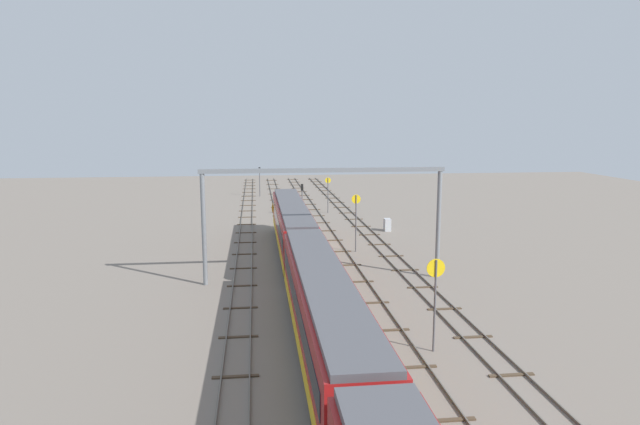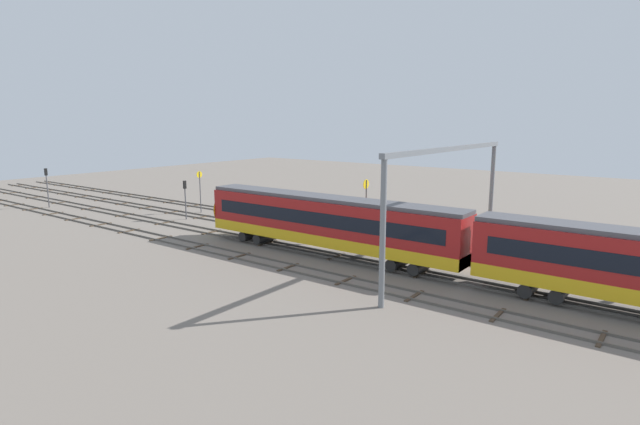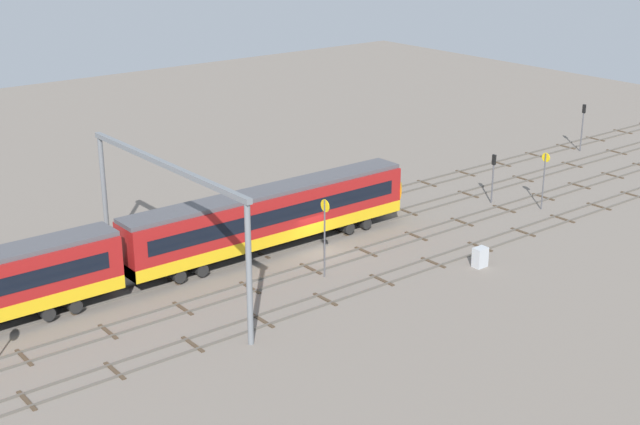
# 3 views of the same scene
# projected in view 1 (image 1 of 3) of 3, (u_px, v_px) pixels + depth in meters

# --- Properties ---
(ground_plane) EXTENTS (153.66, 153.66, 0.00)m
(ground_plane) POSITION_uv_depth(u_px,v_px,m) (313.00, 247.00, 57.62)
(ground_plane) COLOR slate
(track_near_foreground) EXTENTS (137.66, 2.40, 0.16)m
(track_near_foreground) POSITION_uv_depth(u_px,v_px,m) (379.00, 244.00, 58.42)
(track_near_foreground) COLOR #59544C
(track_near_foreground) RESTS_ON ground
(track_second_near) EXTENTS (137.66, 2.40, 0.16)m
(track_second_near) POSITION_uv_depth(u_px,v_px,m) (335.00, 245.00, 57.88)
(track_second_near) COLOR #59544C
(track_second_near) RESTS_ON ground
(track_with_train) EXTENTS (137.66, 2.40, 0.16)m
(track_with_train) POSITION_uv_depth(u_px,v_px,m) (291.00, 246.00, 57.34)
(track_with_train) COLOR #59544C
(track_with_train) RESTS_ON ground
(track_second_far) EXTENTS (137.66, 2.40, 0.16)m
(track_second_far) POSITION_uv_depth(u_px,v_px,m) (245.00, 248.00, 56.80)
(track_second_far) COLOR #59544C
(track_second_far) RESTS_ON ground
(train) EXTENTS (75.20, 3.24, 4.80)m
(train) POSITION_uv_depth(u_px,v_px,m) (322.00, 310.00, 30.44)
(train) COLOR maroon
(train) RESTS_ON ground
(overhead_gantry) EXTENTS (0.40, 19.63, 9.24)m
(overhead_gantry) POSITION_uv_depth(u_px,v_px,m) (324.00, 197.00, 44.20)
(overhead_gantry) COLOR slate
(overhead_gantry) RESTS_ON ground
(speed_sign_near_foreground) EXTENTS (0.14, 0.80, 5.03)m
(speed_sign_near_foreground) POSITION_uv_depth(u_px,v_px,m) (328.00, 191.00, 78.20)
(speed_sign_near_foreground) COLOR #4C4C51
(speed_sign_near_foreground) RESTS_ON ground
(speed_sign_mid_trackside) EXTENTS (0.14, 0.90, 5.74)m
(speed_sign_mid_trackside) POSITION_uv_depth(u_px,v_px,m) (356.00, 215.00, 54.84)
(speed_sign_mid_trackside) COLOR #4C4C51
(speed_sign_mid_trackside) RESTS_ON ground
(speed_sign_far_trackside) EXTENTS (0.14, 1.05, 5.39)m
(speed_sign_far_trackside) POSITION_uv_depth(u_px,v_px,m) (435.00, 290.00, 30.91)
(speed_sign_far_trackside) COLOR #4C4C51
(speed_sign_far_trackside) RESTS_ON ground
(signal_light_trackside_approach) EXTENTS (0.31, 0.32, 5.04)m
(signal_light_trackside_approach) POSITION_uv_depth(u_px,v_px,m) (260.00, 178.00, 95.20)
(signal_light_trackside_approach) COLOR #4C4C51
(signal_light_trackside_approach) RESTS_ON ground
(signal_light_trackside_departure) EXTENTS (0.31, 0.32, 4.40)m
(signal_light_trackside_departure) POSITION_uv_depth(u_px,v_px,m) (302.00, 195.00, 75.80)
(signal_light_trackside_departure) COLOR #4C4C51
(signal_light_trackside_departure) RESTS_ON ground
(relay_cabinet) EXTENTS (1.04, 0.74, 1.48)m
(relay_cabinet) POSITION_uv_depth(u_px,v_px,m) (387.00, 225.00, 65.70)
(relay_cabinet) COLOR #B2B7BC
(relay_cabinet) RESTS_ON ground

